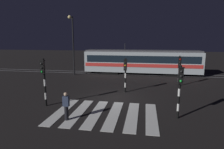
# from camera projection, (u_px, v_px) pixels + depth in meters

# --- Properties ---
(ground_plane) EXTENTS (120.00, 120.00, 0.00)m
(ground_plane) POSITION_uv_depth(u_px,v_px,m) (114.00, 98.00, 15.67)
(ground_plane) COLOR black
(rail_near) EXTENTS (80.00, 0.12, 0.03)m
(rail_near) POSITION_uv_depth(u_px,v_px,m) (126.00, 74.00, 25.75)
(rail_near) COLOR #59595E
(rail_near) RESTS_ON ground
(rail_far) EXTENTS (80.00, 0.12, 0.03)m
(rail_far) POSITION_uv_depth(u_px,v_px,m) (127.00, 73.00, 27.14)
(rail_far) COLOR #59595E
(rail_far) RESTS_ON ground
(crosswalk_zebra) EXTENTS (6.57, 4.73, 0.02)m
(crosswalk_zebra) POSITION_uv_depth(u_px,v_px,m) (105.00, 114.00, 12.30)
(crosswalk_zebra) COLOR silver
(crosswalk_zebra) RESTS_ON ground
(traffic_light_corner_near_right) EXTENTS (0.36, 0.42, 3.26)m
(traffic_light_corner_near_right) POSITION_uv_depth(u_px,v_px,m) (180.00, 84.00, 11.17)
(traffic_light_corner_near_right) COLOR black
(traffic_light_corner_near_right) RESTS_ON ground
(traffic_light_corner_far_right) EXTENTS (0.36, 0.42, 3.09)m
(traffic_light_corner_far_right) POSITION_uv_depth(u_px,v_px,m) (179.00, 67.00, 19.00)
(traffic_light_corner_far_right) COLOR black
(traffic_light_corner_far_right) RESTS_ON ground
(traffic_light_median_centre) EXTENTS (0.36, 0.42, 3.07)m
(traffic_light_median_centre) POSITION_uv_depth(u_px,v_px,m) (125.00, 70.00, 16.86)
(traffic_light_median_centre) COLOR black
(traffic_light_median_centre) RESTS_ON ground
(traffic_light_corner_near_left) EXTENTS (0.36, 0.42, 3.42)m
(traffic_light_corner_near_left) POSITION_uv_depth(u_px,v_px,m) (44.00, 75.00, 13.30)
(traffic_light_corner_near_left) COLOR black
(traffic_light_corner_near_left) RESTS_ON ground
(street_lamp_trackside_left) EXTENTS (0.44, 1.21, 7.57)m
(street_lamp_trackside_left) POSITION_uv_depth(u_px,v_px,m) (72.00, 39.00, 24.41)
(street_lamp_trackside_left) COLOR black
(street_lamp_trackside_left) RESTS_ON ground
(tram) EXTENTS (15.48, 2.58, 4.15)m
(tram) POSITION_uv_depth(u_px,v_px,m) (142.00, 61.00, 25.78)
(tram) COLOR #B2BCC1
(tram) RESTS_ON ground
(pedestrian_waiting_at_kerb) EXTENTS (0.36, 0.24, 1.71)m
(pedestrian_waiting_at_kerb) POSITION_uv_depth(u_px,v_px,m) (66.00, 106.00, 11.21)
(pedestrian_waiting_at_kerb) COLOR black
(pedestrian_waiting_at_kerb) RESTS_ON ground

